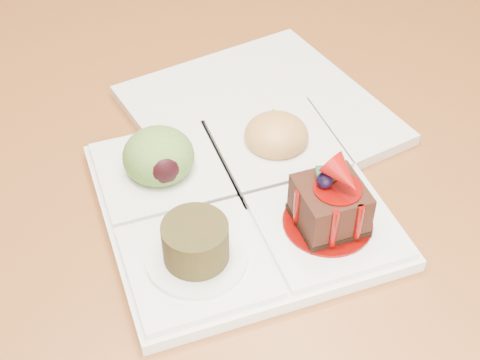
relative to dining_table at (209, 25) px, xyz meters
name	(u,v)px	position (x,y,z in m)	size (l,w,h in m)	color
ground	(219,311)	(0.00, 0.00, -0.68)	(6.00, 6.00, 0.00)	brown
dining_table	(209,25)	(0.00, 0.00, 0.00)	(1.00, 1.80, 0.75)	brown
sampler_plate	(237,192)	(-0.10, -0.41, 0.09)	(0.23, 0.23, 0.09)	white
second_plate	(258,114)	(-0.04, -0.30, 0.07)	(0.23, 0.23, 0.01)	white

